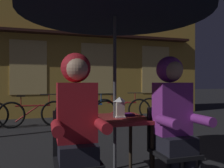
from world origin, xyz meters
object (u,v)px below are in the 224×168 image
cafe_table (115,127)px  bicycle_third (86,112)px  bicycle_fifth (165,108)px  bicycle_second (33,114)px  chair_right (170,145)px  bicycle_fourth (122,109)px  book (125,115)px  chair_left (76,154)px  lantern (120,107)px  person_right_hooded (173,111)px  person_left_hooded (77,115)px

cafe_table → bicycle_third: bearing=84.8°
bicycle_fifth → bicycle_second: bearing=-177.1°
chair_right → bicycle_fourth: (0.92, 4.16, -0.14)m
cafe_table → book: bearing=32.8°
chair_left → book: 0.83m
cafe_table → bicycle_fourth: (1.40, 3.79, -0.29)m
chair_right → bicycle_third: chair_right is taller
book → bicycle_fifth: bearing=48.6°
bicycle_fifth → lantern: bearing=-126.1°
lantern → chair_right: bearing=-39.7°
cafe_table → book: 0.21m
bicycle_second → bicycle_third: size_ratio=1.02×
bicycle_second → book: (1.18, -3.51, 0.41)m
cafe_table → chair_right: size_ratio=0.85×
bicycle_second → chair_left: bearing=-82.1°
chair_right → bicycle_fifth: chair_right is taller
chair_right → bicycle_third: size_ratio=0.53×
chair_left → book: size_ratio=4.35×
chair_right → bicycle_second: size_ratio=0.52×
bicycle_fourth → bicycle_third: bearing=-168.1°
cafe_table → chair_left: 0.62m
person_right_hooded → bicycle_fifth: 4.87m
lantern → bicycle_second: (-1.08, 3.63, -0.51)m
bicycle_fifth → chair_left: bearing=-128.4°
lantern → chair_left: size_ratio=0.27×
cafe_table → lantern: lantern is taller
lantern → chair_left: bearing=-146.3°
lantern → person_left_hooded: bearing=-142.3°
person_left_hooded → book: bearing=39.7°
lantern → bicycle_second: lantern is taller
chair_right → bicycle_second: chair_right is taller
bicycle_third → bicycle_fourth: 1.10m
bicycle_fifth → book: bearing=-125.9°
cafe_table → person_right_hooded: bearing=-41.6°
bicycle_third → chair_right: bearing=-87.7°
cafe_table → bicycle_fifth: bearing=53.3°
bicycle_third → bicycle_fifth: (2.51, 0.24, 0.00)m
lantern → bicycle_fifth: (2.78, 3.82, -0.51)m
chair_right → book: chair_right is taller
bicycle_fifth → book: 4.60m
person_right_hooded → book: person_right_hooded is taller
lantern → bicycle_second: size_ratio=0.14×
person_right_hooded → chair_right: bearing=90.0°
lantern → person_left_hooded: (-0.53, -0.41, -0.01)m
chair_right → book: (-0.33, 0.47, 0.26)m
chair_left → bicycle_fifth: bearing=51.6°
bicycle_third → cafe_table: bearing=-95.2°
person_right_hooded → bicycle_third: 4.02m
chair_left → bicycle_fifth: size_ratio=0.52×
bicycle_fourth → bicycle_second: bearing=-175.8°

